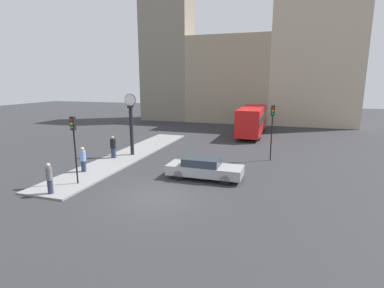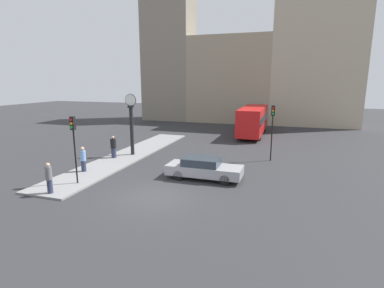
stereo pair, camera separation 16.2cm
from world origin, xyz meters
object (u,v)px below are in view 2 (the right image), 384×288
at_px(bus_distant, 253,119).
at_px(traffic_light_near, 74,136).
at_px(traffic_light_far, 273,122).
at_px(pedestrian_blue_stripe, 83,159).
at_px(street_clock, 132,124).
at_px(sedan_car, 204,168).
at_px(pedestrian_black_jacket, 113,147).
at_px(pedestrian_grey_jacket, 49,178).

xyz_separation_m(bus_distant, traffic_light_near, (-7.64, -19.64, 1.13)).
relative_size(traffic_light_far, pedestrian_blue_stripe, 2.55).
bearing_deg(street_clock, sedan_car, -28.28).
xyz_separation_m(pedestrian_black_jacket, pedestrian_blue_stripe, (0.10, -3.72, -0.01)).
bearing_deg(traffic_light_near, pedestrian_grey_jacket, -99.71).
distance_m(bus_distant, traffic_light_far, 11.01).
bearing_deg(pedestrian_black_jacket, bus_distant, 57.38).
bearing_deg(pedestrian_black_jacket, traffic_light_far, 15.76).
distance_m(pedestrian_blue_stripe, pedestrian_grey_jacket, 3.90).
relative_size(traffic_light_far, pedestrian_grey_jacket, 2.52).
bearing_deg(street_clock, pedestrian_black_jacket, -123.05).
distance_m(street_clock, pedestrian_blue_stripe, 5.38).
bearing_deg(pedestrian_blue_stripe, traffic_light_far, 31.40).
bearing_deg(sedan_car, traffic_light_far, 57.34).
xyz_separation_m(street_clock, pedestrian_black_jacket, (-0.88, -1.35, -1.64)).
distance_m(pedestrian_black_jacket, pedestrian_grey_jacket, 7.59).
bearing_deg(bus_distant, traffic_light_near, -111.26).
distance_m(traffic_light_near, traffic_light_far, 13.67).
relative_size(pedestrian_blue_stripe, pedestrian_grey_jacket, 0.99).
distance_m(sedan_car, traffic_light_far, 7.11).
xyz_separation_m(traffic_light_near, pedestrian_blue_stripe, (-1.13, 2.05, -1.95)).
bearing_deg(pedestrian_black_jacket, street_clock, 56.95).
bearing_deg(pedestrian_grey_jacket, traffic_light_near, 80.29).
bearing_deg(bus_distant, sedan_car, -93.51).
height_order(sedan_car, street_clock, street_clock).
distance_m(bus_distant, pedestrian_grey_jacket, 22.84).
xyz_separation_m(sedan_car, pedestrian_blue_stripe, (-7.77, -1.30, 0.25)).
xyz_separation_m(street_clock, pedestrian_grey_jacket, (0.06, -8.88, -1.63)).
bearing_deg(sedan_car, street_clock, 151.72).
distance_m(traffic_light_far, pedestrian_grey_jacket, 15.23).
height_order(traffic_light_near, traffic_light_far, traffic_light_far).
bearing_deg(traffic_light_far, street_clock, -169.86).
bearing_deg(bus_distant, pedestrian_grey_jacket, -110.36).
height_order(sedan_car, traffic_light_far, traffic_light_far).
xyz_separation_m(bus_distant, traffic_light_far, (2.63, -10.62, 1.20)).
bearing_deg(traffic_light_far, pedestrian_black_jacket, -164.24).
relative_size(bus_distant, pedestrian_black_jacket, 5.56).
relative_size(sedan_car, street_clock, 0.95).
height_order(bus_distant, traffic_light_near, traffic_light_near).
relative_size(bus_distant, traffic_light_near, 2.41).
height_order(street_clock, pedestrian_black_jacket, street_clock).
distance_m(traffic_light_far, pedestrian_blue_stripe, 13.52).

